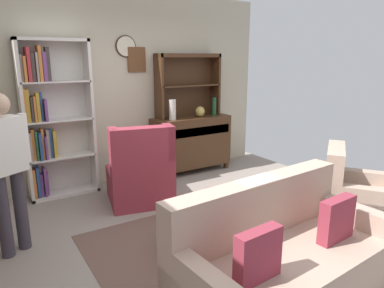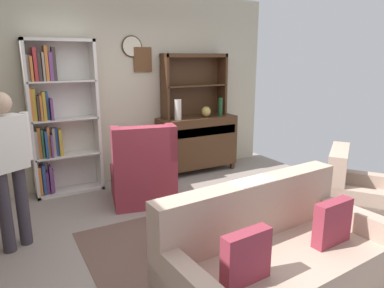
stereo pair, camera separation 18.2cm
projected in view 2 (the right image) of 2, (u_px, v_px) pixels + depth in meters
The scene contains 15 objects.
ground_plane at pixel (193, 235), 3.82m from camera, with size 5.40×4.60×0.02m, color gray.
wall_back at pixel (124, 88), 5.28m from camera, with size 5.00×0.09×2.80m.
area_rug at pixel (224, 241), 3.65m from camera, with size 2.70×1.88×0.01m, color brown.
bookshelf at pixel (57, 117), 4.72m from camera, with size 0.90×0.30×2.10m.
sideboard at pixel (197, 141), 5.80m from camera, with size 1.30×0.45×0.92m.
sideboard_hutch at pixel (194, 77), 5.64m from camera, with size 1.10×0.26×1.00m.
vase_tall at pixel (178, 110), 5.41m from camera, with size 0.11×0.11×0.31m, color beige.
vase_round at pixel (206, 112), 5.68m from camera, with size 0.15×0.15×0.17m, color tan.
bottle_wine at pixel (220, 107), 5.77m from camera, with size 0.07×0.07×0.30m, color #194223.
couch_floral at pixel (273, 262), 2.74m from camera, with size 1.85×0.97×0.90m.
armchair_floral at pixel (359, 203), 3.91m from camera, with size 1.06×1.07×0.88m.
wingback_chair at pixel (143, 174), 4.57m from camera, with size 0.94×0.95×1.05m.
person_reading at pixel (8, 161), 3.33m from camera, with size 0.49×0.34×1.56m.
coffee_table at pixel (208, 210), 3.57m from camera, with size 0.80×0.50×0.42m.
book_stack at pixel (215, 194), 3.66m from camera, with size 0.19×0.16×0.11m.
Camera 2 is at (-1.70, -3.02, 1.87)m, focal length 32.87 mm.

